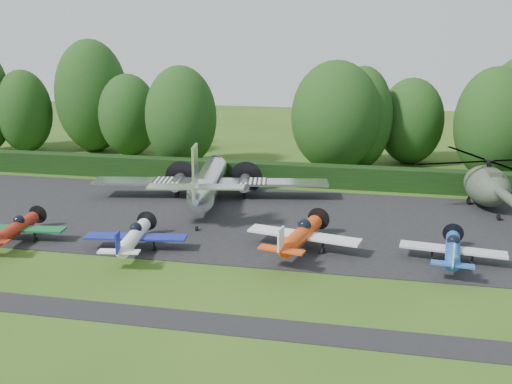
% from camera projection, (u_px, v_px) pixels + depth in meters
% --- Properties ---
extents(ground, '(160.00, 160.00, 0.00)m').
position_uv_depth(ground, '(220.00, 272.00, 33.42)').
color(ground, '#2A4914').
rests_on(ground, ground).
extents(apron, '(70.00, 18.00, 0.01)m').
position_uv_depth(apron, '(255.00, 220.00, 42.86)').
color(apron, black).
rests_on(apron, ground).
extents(taxiway_verge, '(70.00, 2.00, 0.00)m').
position_uv_depth(taxiway_verge, '(188.00, 321.00, 27.75)').
color(taxiway_verge, black).
rests_on(taxiway_verge, ground).
extents(hedgerow, '(90.00, 1.60, 2.00)m').
position_uv_depth(hedgerow, '(279.00, 184.00, 53.25)').
color(hedgerow, black).
rests_on(hedgerow, ground).
extents(transport_plane, '(19.91, 15.27, 6.38)m').
position_uv_depth(transport_plane, '(208.00, 181.00, 47.06)').
color(transport_plane, silver).
rests_on(transport_plane, ground).
extents(light_plane_red, '(6.28, 6.61, 2.41)m').
position_uv_depth(light_plane_red, '(16.00, 228.00, 37.97)').
color(light_plane_red, maroon).
rests_on(light_plane_red, ground).
extents(light_plane_white, '(6.53, 6.87, 2.51)m').
position_uv_depth(light_plane_white, '(134.00, 237.00, 36.27)').
color(light_plane_white, white).
rests_on(light_plane_white, ground).
extents(light_plane_orange, '(7.37, 7.75, 2.83)m').
position_uv_depth(light_plane_orange, '(301.00, 235.00, 36.22)').
color(light_plane_orange, red).
rests_on(light_plane_orange, ground).
extents(light_plane_blue, '(6.24, 6.56, 2.40)m').
position_uv_depth(light_plane_blue, '(453.00, 249.00, 34.26)').
color(light_plane_blue, '#1C50AC').
rests_on(light_plane_blue, ground).
extents(helicopter, '(12.35, 14.46, 3.98)m').
position_uv_depth(helicopter, '(487.00, 183.00, 45.26)').
color(helicopter, '#303A2C').
rests_on(helicopter, ground).
extents(tree_0, '(6.73, 6.73, 9.33)m').
position_uv_depth(tree_0, '(129.00, 115.00, 64.79)').
color(tree_0, black).
rests_on(tree_0, ground).
extents(tree_2, '(6.41, 6.41, 9.66)m').
position_uv_depth(tree_2, '(24.00, 111.00, 66.91)').
color(tree_2, black).
rests_on(tree_2, ground).
extents(tree_3, '(8.99, 8.99, 11.15)m').
position_uv_depth(tree_3, '(336.00, 116.00, 57.22)').
color(tree_3, black).
rests_on(tree_3, ground).
extents(tree_6, '(7.40, 7.40, 10.54)m').
position_uv_depth(tree_6, '(181.00, 117.00, 58.93)').
color(tree_6, black).
rests_on(tree_6, ground).
extents(tree_7, '(8.43, 8.43, 13.11)m').
position_uv_depth(tree_7, '(92.00, 96.00, 66.93)').
color(tree_7, black).
rests_on(tree_7, ground).
extents(tree_8, '(7.41, 7.41, 10.70)m').
position_uv_depth(tree_8, '(494.00, 123.00, 54.23)').
color(tree_8, black).
rests_on(tree_8, ground).
extents(tree_9, '(6.90, 6.90, 9.19)m').
position_uv_depth(tree_9, '(411.00, 121.00, 60.76)').
color(tree_9, black).
rests_on(tree_9, ground).
extents(tree_11, '(6.14, 6.14, 10.52)m').
position_uv_depth(tree_11, '(362.00, 118.00, 58.52)').
color(tree_11, black).
rests_on(tree_11, ground).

